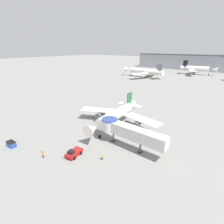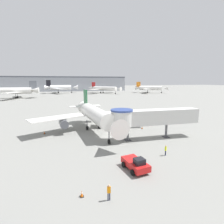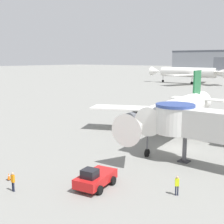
{
  "view_description": "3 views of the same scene",
  "coord_description": "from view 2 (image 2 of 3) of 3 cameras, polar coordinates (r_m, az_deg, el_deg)",
  "views": [
    {
      "loc": [
        27.47,
        -35.54,
        23.08
      ],
      "look_at": [
        -3.06,
        3.5,
        4.63
      ],
      "focal_mm": 28.0,
      "sensor_mm": 36.0,
      "label": 1
    },
    {
      "loc": [
        -8.39,
        -33.41,
        11.11
      ],
      "look_at": [
        2.48,
        5.59,
        3.91
      ],
      "focal_mm": 28.0,
      "sensor_mm": 36.0,
      "label": 2
    },
    {
      "loc": [
        16.26,
        -32.97,
        10.62
      ],
      "look_at": [
        -7.51,
        -2.49,
        4.01
      ],
      "focal_mm": 50.0,
      "sensor_mm": 36.0,
      "label": 3
    }
  ],
  "objects": [
    {
      "name": "ground_plane",
      "position": [
        36.19,
        -1.41,
        -7.79
      ],
      "size": [
        800.0,
        800.0,
        0.0
      ],
      "primitive_type": "plane",
      "color": "gray"
    },
    {
      "name": "main_airplane",
      "position": [
        38.9,
        -5.68,
        -0.84
      ],
      "size": [
        27.9,
        25.11,
        8.87
      ],
      "rotation": [
        0.0,
        0.0,
        0.11
      ],
      "color": "white",
      "rests_on": "ground_plane"
    },
    {
      "name": "jet_bridge",
      "position": [
        34.13,
        11.96,
        -1.62
      ],
      "size": [
        17.59,
        4.1,
        6.0
      ],
      "rotation": [
        0.0,
        0.0,
        -0.03
      ],
      "color": "silver",
      "rests_on": "ground_plane"
    },
    {
      "name": "pushback_tug_red",
      "position": [
        23.18,
        7.74,
        -16.4
      ],
      "size": [
        2.81,
        4.31,
        1.84
      ],
      "rotation": [
        0.0,
        0.0,
        0.16
      ],
      "color": "red",
      "rests_on": "ground_plane"
    },
    {
      "name": "traffic_cone_port_wing",
      "position": [
        40.09,
        -21.19,
        -6.24
      ],
      "size": [
        0.4,
        0.4,
        0.66
      ],
      "color": "black",
      "rests_on": "ground_plane"
    },
    {
      "name": "traffic_cone_apron_front",
      "position": [
        18.95,
        -9.86,
        -24.84
      ],
      "size": [
        0.38,
        0.38,
        0.64
      ],
      "color": "black",
      "rests_on": "ground_plane"
    },
    {
      "name": "traffic_cone_starboard_wing",
      "position": [
        41.86,
        9.81,
        -5.01
      ],
      "size": [
        0.4,
        0.4,
        0.66
      ],
      "color": "black",
      "rests_on": "ground_plane"
    },
    {
      "name": "ground_crew_marshaller",
      "position": [
        17.94,
        -1.02,
        -24.46
      ],
      "size": [
        0.31,
        0.21,
        1.63
      ],
      "rotation": [
        0.0,
        0.0,
        3.16
      ],
      "color": "#1E2338",
      "rests_on": "ground_plane"
    },
    {
      "name": "ground_crew_wing_walker",
      "position": [
        28.06,
        17.12,
        -11.66
      ],
      "size": [
        0.35,
        0.32,
        1.61
      ],
      "rotation": [
        0.0,
        0.0,
        0.62
      ],
      "color": "#1E2338",
      "rests_on": "ground_plane"
    },
    {
      "name": "background_jet_red_tail",
      "position": [
        162.7,
        -2.68,
        7.71
      ],
      "size": [
        30.48,
        33.23,
        10.03
      ],
      "rotation": [
        0.0,
        0.0,
        0.6
      ],
      "color": "white",
      "rests_on": "ground_plane"
    },
    {
      "name": "background_jet_black_tail",
      "position": [
        169.13,
        -16.58,
        7.67
      ],
      "size": [
        30.14,
        33.52,
        11.96
      ],
      "rotation": [
        0.0,
        0.0,
        1.69
      ],
      "color": "white",
      "rests_on": "ground_plane"
    },
    {
      "name": "background_jet_gray_tail",
      "position": [
        130.84,
        -29.84,
        6.05
      ],
      "size": [
        35.92,
        34.02,
        11.26
      ],
      "rotation": [
        0.0,
        0.0,
        -1.64
      ],
      "color": "white",
      "rests_on": "ground_plane"
    },
    {
      "name": "background_jet_orange_tail",
      "position": [
        169.96,
        12.21,
        7.65
      ],
      "size": [
        28.19,
        28.13,
        10.37
      ],
      "rotation": [
        0.0,
        0.0,
        1.0
      ],
      "color": "white",
      "rests_on": "ground_plane"
    },
    {
      "name": "terminal_building",
      "position": [
        208.45,
        -16.52,
        8.84
      ],
      "size": [
        146.17,
        24.98,
        16.09
      ],
      "color": "#999EA8",
      "rests_on": "ground_plane"
    }
  ]
}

